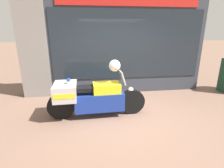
# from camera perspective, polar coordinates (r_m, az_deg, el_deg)

# --- Properties ---
(ground_plane) EXTENTS (60.00, 60.00, 0.00)m
(ground_plane) POSITION_cam_1_polar(r_m,az_deg,el_deg) (4.62, 4.91, -10.54)
(ground_plane) COLOR #7A5B4C
(shop_building) EXTENTS (6.16, 0.55, 3.23)m
(shop_building) POSITION_cam_1_polar(r_m,az_deg,el_deg) (6.01, -2.87, 12.30)
(shop_building) COLOR #333842
(shop_building) RESTS_ON ground
(window_display) EXTENTS (4.80, 0.30, 2.03)m
(window_display) POSITION_cam_1_polar(r_m,az_deg,el_deg) (6.37, 4.37, 2.08)
(window_display) COLOR slate
(window_display) RESTS_ON ground
(paramedic_motorcycle) EXTENTS (2.49, 0.77, 1.17)m
(paramedic_motorcycle) POSITION_cam_1_polar(r_m,az_deg,el_deg) (4.43, -7.08, -4.16)
(paramedic_motorcycle) COLOR black
(paramedic_motorcycle) RESTS_ON ground
(white_helmet) EXTENTS (0.28, 0.28, 0.28)m
(white_helmet) POSITION_cam_1_polar(r_m,az_deg,el_deg) (4.28, 0.86, 6.02)
(white_helmet) COLOR white
(white_helmet) RESTS_ON paramedic_motorcycle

